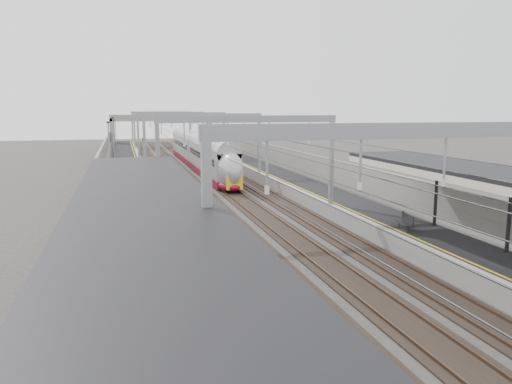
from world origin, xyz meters
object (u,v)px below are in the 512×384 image
overbridge (162,122)px  signal_green (143,144)px  train (200,155)px  bench (406,221)px

overbridge → signal_green: bearing=-100.6°
train → bench: size_ratio=23.37×
train → bench: 41.67m
train → bench: bearing=-82.1°
overbridge → bench: bearing=-85.2°
bench → signal_green: (-12.46, 58.99, 0.83)m
bench → signal_green: signal_green is taller
signal_green → train: bearing=-69.3°
overbridge → signal_green: overbridge is taller
overbridge → bench: size_ratio=11.30×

